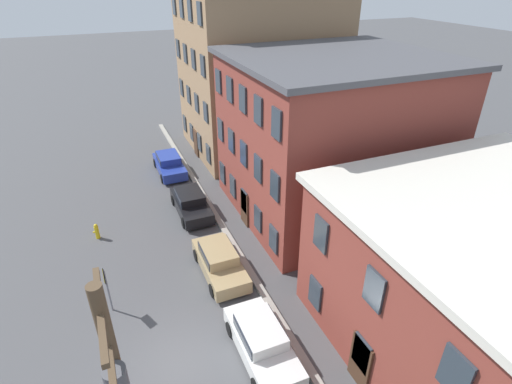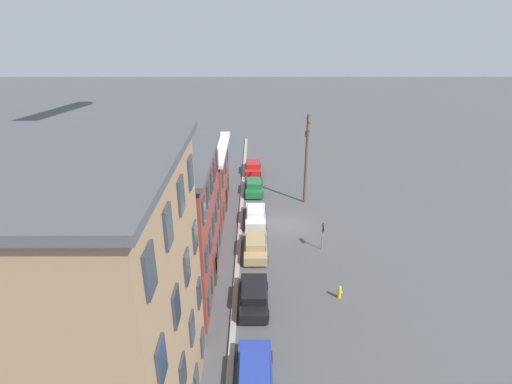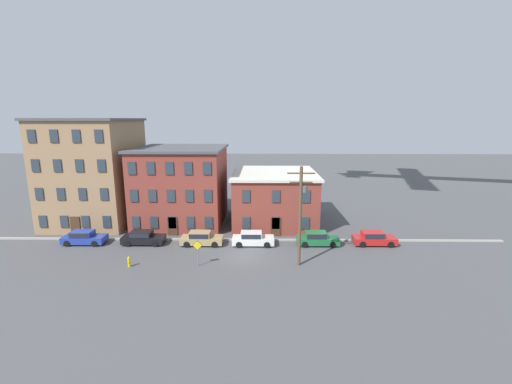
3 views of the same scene
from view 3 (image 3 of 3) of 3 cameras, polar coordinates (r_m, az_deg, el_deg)
ground_plane at (r=33.85m, az=-2.04°, el=-10.67°), size 200.00×200.00×0.00m
kerb_strip at (r=38.01m, az=-1.70°, el=-7.93°), size 56.00×0.36×0.16m
apartment_corner at (r=48.25m, az=-25.33°, el=3.20°), size 10.29×11.82×13.18m
apartment_midblock at (r=44.73m, az=-12.18°, el=1.17°), size 10.88×11.75×9.63m
apartment_far at (r=44.05m, az=3.03°, el=-0.82°), size 10.54×11.97×6.50m
car_blue at (r=41.11m, az=-26.77°, el=-6.73°), size 4.40×1.92×1.43m
car_black at (r=38.66m, az=-18.34°, el=-7.17°), size 4.40×1.92×1.43m
car_tan at (r=36.98m, az=-9.12°, el=-7.56°), size 4.40×1.92×1.43m
car_white at (r=36.45m, az=-0.59°, el=-7.71°), size 4.40×1.92×1.43m
car_green at (r=37.04m, az=10.12°, el=-7.57°), size 4.40×1.92×1.43m
car_red at (r=38.60m, az=19.02°, el=-7.24°), size 4.40×1.92×1.43m
caution_sign at (r=31.58m, az=-9.73°, el=-9.36°), size 0.93×0.08×2.46m
utility_pole at (r=30.54m, az=7.46°, el=-3.17°), size 2.40×0.44×9.09m
fire_hydrant at (r=33.48m, az=-20.41°, el=-10.83°), size 0.24×0.34×0.96m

